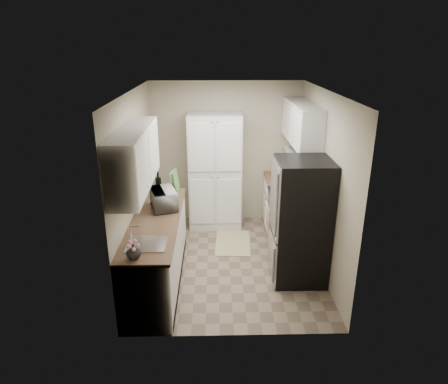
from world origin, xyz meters
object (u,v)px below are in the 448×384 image
object	(u,v)px
pantry_cabinet	(215,172)
microwave	(164,199)
refrigerator	(301,221)
wine_bottle	(158,184)
electric_range	(291,221)
toaster_oven	(287,172)

from	to	relation	value
pantry_cabinet	microwave	distance (m)	1.55
refrigerator	microwave	xyz separation A→B (m)	(-1.85, 0.34, 0.20)
refrigerator	wine_bottle	size ratio (longest dim) A/B	4.98
electric_range	microwave	size ratio (longest dim) A/B	2.32
microwave	toaster_oven	world-z (taller)	microwave
microwave	refrigerator	bearing A→B (deg)	-117.63
electric_range	refrigerator	distance (m)	0.88
electric_range	refrigerator	size ratio (longest dim) A/B	0.66
pantry_cabinet	toaster_oven	world-z (taller)	pantry_cabinet
wine_bottle	pantry_cabinet	bearing A→B (deg)	45.73
refrigerator	microwave	distance (m)	1.89
electric_range	toaster_oven	size ratio (longest dim) A/B	3.19
pantry_cabinet	electric_range	xyz separation A→B (m)	(1.17, -0.93, -0.52)
microwave	wine_bottle	size ratio (longest dim) A/B	1.42
pantry_cabinet	refrigerator	distance (m)	2.07
wine_bottle	toaster_oven	distance (m)	2.23
pantry_cabinet	microwave	xyz separation A→B (m)	(-0.71, -1.38, 0.05)
pantry_cabinet	refrigerator	size ratio (longest dim) A/B	1.18
wine_bottle	toaster_oven	xyz separation A→B (m)	(2.08, 0.79, -0.07)
toaster_oven	pantry_cabinet	bearing A→B (deg)	151.38
refrigerator	toaster_oven	bearing A→B (deg)	86.81
wine_bottle	toaster_oven	size ratio (longest dim) A/B	0.96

